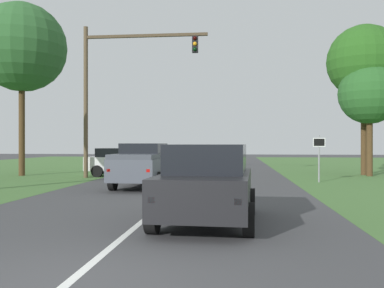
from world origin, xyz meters
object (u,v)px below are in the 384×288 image
(crossing_suv_far, at_px, (124,161))
(extra_tree_1, at_px, (22,48))
(red_suv_near, at_px, (208,182))
(keep_moving_sign, at_px, (319,152))
(traffic_light, at_px, (115,79))
(oak_tree_right, at_px, (364,62))
(extra_tree_2, at_px, (370,94))
(pickup_truck_lead, at_px, (145,165))

(crossing_suv_far, distance_m, extra_tree_1, 9.24)
(red_suv_near, distance_m, keep_moving_sign, 12.25)
(traffic_light, bearing_deg, keep_moving_sign, -8.10)
(traffic_light, xyz_separation_m, crossing_suv_far, (0.18, 1.29, -4.67))
(oak_tree_right, bearing_deg, extra_tree_2, -86.48)
(red_suv_near, relative_size, extra_tree_1, 0.43)
(extra_tree_2, bearing_deg, oak_tree_right, 93.52)
(extra_tree_1, bearing_deg, pickup_truck_lead, -32.98)
(traffic_light, relative_size, crossing_suv_far, 1.92)
(traffic_light, height_order, keep_moving_sign, traffic_light)
(extra_tree_1, bearing_deg, red_suv_near, -48.85)
(oak_tree_right, xyz_separation_m, extra_tree_2, (0.06, -0.92, -2.07))
(keep_moving_sign, relative_size, oak_tree_right, 0.25)
(traffic_light, xyz_separation_m, keep_moving_sign, (10.90, -1.55, -4.05))
(red_suv_near, xyz_separation_m, oak_tree_right, (8.51, 16.55, 5.95))
(traffic_light, relative_size, extra_tree_1, 0.82)
(crossing_suv_far, bearing_deg, pickup_truck_lead, -66.59)
(pickup_truck_lead, distance_m, traffic_light, 7.05)
(pickup_truck_lead, relative_size, crossing_suv_far, 1.26)
(pickup_truck_lead, xyz_separation_m, keep_moving_sign, (8.16, 3.08, 0.51))
(red_suv_near, relative_size, traffic_light, 0.53)
(extra_tree_1, relative_size, extra_tree_2, 1.55)
(red_suv_near, height_order, traffic_light, traffic_light)
(pickup_truck_lead, bearing_deg, traffic_light, 120.60)
(pickup_truck_lead, height_order, crossing_suv_far, pickup_truck_lead)
(traffic_light, relative_size, extra_tree_2, 1.27)
(oak_tree_right, height_order, extra_tree_1, extra_tree_1)
(red_suv_near, distance_m, pickup_truck_lead, 8.84)
(crossing_suv_far, bearing_deg, traffic_light, -97.79)
(pickup_truck_lead, height_order, oak_tree_right, oak_tree_right)
(oak_tree_right, xyz_separation_m, extra_tree_1, (-20.64, -2.67, 0.76))
(traffic_light, distance_m, extra_tree_1, 6.51)
(traffic_light, xyz_separation_m, oak_tree_right, (14.60, 3.74, 1.40))
(extra_tree_1, xyz_separation_m, extra_tree_2, (20.70, 1.76, -2.83))
(oak_tree_right, bearing_deg, extra_tree_1, -172.62)
(crossing_suv_far, bearing_deg, extra_tree_2, 6.06)
(red_suv_near, height_order, pickup_truck_lead, pickup_truck_lead)
(oak_tree_right, bearing_deg, red_suv_near, -117.22)
(red_suv_near, xyz_separation_m, keep_moving_sign, (4.81, 11.26, 0.51))
(extra_tree_1, height_order, extra_tree_2, extra_tree_1)
(extra_tree_1, bearing_deg, traffic_light, -10.03)
(red_suv_near, bearing_deg, keep_moving_sign, 66.86)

